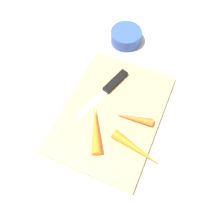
{
  "coord_description": "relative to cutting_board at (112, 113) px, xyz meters",
  "views": [
    {
      "loc": [
        0.27,
        0.12,
        0.58
      ],
      "look_at": [
        0.0,
        0.0,
        0.01
      ],
      "focal_mm": 37.2,
      "sensor_mm": 36.0,
      "label": 1
    }
  ],
  "objects": [
    {
      "name": "carrot_medium",
      "position": [
        0.07,
        -0.02,
        0.02
      ],
      "size": [
        0.13,
        0.09,
        0.03
      ],
      "primitive_type": "cone",
      "rotation": [
        0.0,
        1.57,
        3.62
      ],
      "color": "orange",
      "rests_on": "cutting_board"
    },
    {
      "name": "carrot_longest",
      "position": [
        0.08,
        0.1,
        0.02
      ],
      "size": [
        0.06,
        0.14,
        0.03
      ],
      "primitive_type": "cone",
      "rotation": [
        0.0,
        1.57,
        1.34
      ],
      "color": "orange",
      "rests_on": "cutting_board"
    },
    {
      "name": "cutting_board",
      "position": [
        0.0,
        0.0,
        0.0
      ],
      "size": [
        0.36,
        0.26,
        0.01
      ],
      "primitive_type": "cube",
      "color": "tan",
      "rests_on": "ground_plane"
    },
    {
      "name": "carrot_shortest",
      "position": [
        -0.0,
        0.06,
        0.02
      ],
      "size": [
        0.04,
        0.11,
        0.02
      ],
      "primitive_type": "cone",
      "rotation": [
        0.0,
        1.57,
        4.87
      ],
      "color": "orange",
      "rests_on": "cutting_board"
    },
    {
      "name": "small_bowl",
      "position": [
        -0.27,
        -0.07,
        0.01
      ],
      "size": [
        0.1,
        0.1,
        0.04
      ],
      "primitive_type": "cylinder",
      "color": "#3351B2",
      "rests_on": "ground_plane"
    },
    {
      "name": "ground_plane",
      "position": [
        0.0,
        0.0,
        -0.01
      ],
      "size": [
        1.4,
        1.4,
        0.0
      ],
      "primitive_type": "plane",
      "color": "#ADA8A0"
    },
    {
      "name": "knife",
      "position": [
        -0.08,
        -0.03,
        0.01
      ],
      "size": [
        0.2,
        0.08,
        0.01
      ],
      "rotation": [
        0.0,
        0.0,
        5.98
      ],
      "color": "#B7B7BC",
      "rests_on": "cutting_board"
    }
  ]
}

